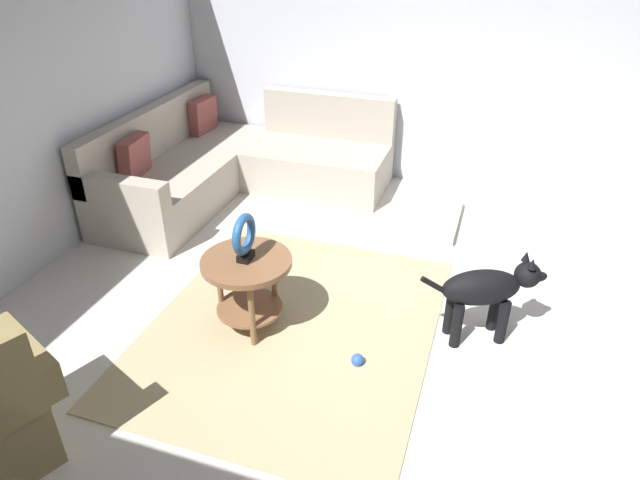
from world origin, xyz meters
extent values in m
cube|color=silver|center=(0.00, 0.00, -0.05)|extent=(6.00, 6.00, 0.10)
cube|color=silver|center=(2.94, 0.00, 1.35)|extent=(0.12, 6.00, 2.70)
cube|color=tan|center=(0.15, 0.70, 0.01)|extent=(2.30, 1.90, 0.01)
cube|color=#B2A899|center=(1.73, 2.41, 0.21)|extent=(2.20, 0.85, 0.42)
cube|color=#B2A899|center=(1.73, 2.76, 0.65)|extent=(2.20, 0.14, 0.46)
cube|color=#B2A899|center=(2.41, 1.28, 0.21)|extent=(0.85, 1.40, 0.42)
cube|color=#B2A899|center=(2.76, 1.28, 0.65)|extent=(0.14, 1.40, 0.46)
cube|color=#B2A899|center=(0.71, 2.41, 0.53)|extent=(0.16, 0.85, 0.22)
cube|color=#994C47|center=(2.48, 2.61, 0.59)|extent=(0.39, 0.17, 0.39)
cube|color=#994C47|center=(1.23, 2.61, 0.59)|extent=(0.40, 0.20, 0.39)
cube|color=olive|center=(-1.10, 1.68, 0.51)|extent=(0.33, 0.59, 0.22)
cylinder|color=brown|center=(0.08, 0.98, 0.52)|extent=(0.60, 0.60, 0.04)
cylinder|color=brown|center=(0.08, 0.98, 0.15)|extent=(0.45, 0.45, 0.02)
cylinder|color=brown|center=(0.08, 1.20, 0.25)|extent=(0.04, 0.04, 0.50)
cylinder|color=brown|center=(-0.11, 0.87, 0.25)|extent=(0.04, 0.04, 0.50)
cylinder|color=brown|center=(0.26, 0.87, 0.25)|extent=(0.04, 0.04, 0.50)
cube|color=black|center=(0.08, 0.98, 0.57)|extent=(0.12, 0.08, 0.05)
torus|color=#265999|center=(0.08, 0.98, 0.73)|extent=(0.28, 0.06, 0.28)
cube|color=beige|center=(1.98, 0.08, 0.04)|extent=(0.80, 0.60, 0.09)
cylinder|color=black|center=(0.58, -0.61, 0.16)|extent=(0.07, 0.07, 0.32)
cylinder|color=black|center=(0.45, -0.67, 0.16)|extent=(0.07, 0.07, 0.32)
cylinder|color=black|center=(0.44, -0.33, 0.16)|extent=(0.07, 0.07, 0.32)
cylinder|color=black|center=(0.31, -0.39, 0.16)|extent=(0.07, 0.07, 0.32)
ellipsoid|color=black|center=(0.45, -0.50, 0.40)|extent=(0.43, 0.56, 0.24)
sphere|color=black|center=(0.58, -0.77, 0.48)|extent=(0.17, 0.17, 0.17)
ellipsoid|color=black|center=(0.61, -0.84, 0.46)|extent=(0.12, 0.14, 0.07)
cone|color=black|center=(0.61, -0.74, 0.59)|extent=(0.06, 0.06, 0.07)
cone|color=black|center=(0.53, -0.78, 0.59)|extent=(0.06, 0.06, 0.07)
cylinder|color=black|center=(0.31, -0.22, 0.44)|extent=(0.12, 0.20, 0.16)
sphere|color=blue|center=(-0.07, 0.17, 0.04)|extent=(0.08, 0.08, 0.08)
camera|label=1|loc=(-2.70, -0.46, 2.50)|focal=31.63mm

